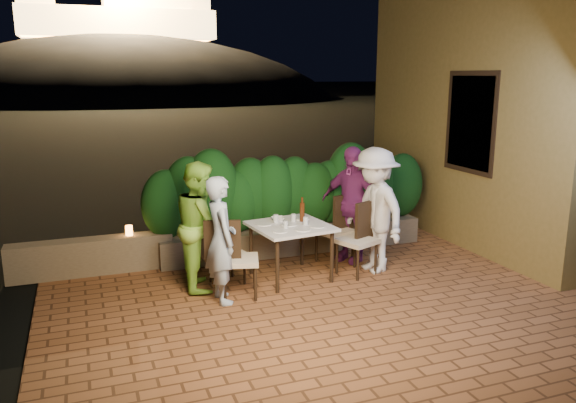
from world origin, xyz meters
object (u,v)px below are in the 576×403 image
dining_table (291,252)px  chair_left_back (227,252)px  diner_green (201,225)px  diner_purple (351,204)px  beer_bottle (302,209)px  diner_blue (221,240)px  chair_right_front (357,239)px  parapet_lamp (129,231)px  bowl (278,219)px  chair_left_front (240,258)px  diner_white (375,210)px  chair_right_back (335,230)px

dining_table → chair_left_back: bearing=173.2°
diner_green → diner_purple: bearing=-75.8°
beer_bottle → diner_blue: 1.40m
chair_right_front → parapet_lamp: chair_right_front is taller
bowl → chair_left_front: chair_left_front is taller
diner_purple → diner_green: bearing=-114.6°
chair_left_front → diner_white: size_ratio=0.56×
chair_right_front → parapet_lamp: bearing=-46.0°
chair_left_front → diner_green: diner_green is taller
chair_right_back → diner_purple: diner_purple is taller
beer_bottle → chair_left_front: beer_bottle is taller
beer_bottle → chair_right_front: size_ratio=0.34×
dining_table → bowl: size_ratio=5.15×
chair_left_back → chair_left_front: bearing=-100.0°
dining_table → diner_white: diner_white is taller
chair_left_front → diner_purple: bearing=37.4°
chair_left_back → diner_green: 0.51m
bowl → chair_right_back: size_ratio=0.19×
chair_right_front → diner_blue: bearing=-14.2°
diner_white → diner_purple: bearing=-177.3°
beer_bottle → diner_white: 1.02m
diner_purple → chair_left_back: bearing=-113.3°
beer_bottle → diner_purple: size_ratio=0.20×
diner_green → diner_white: diner_white is taller
chair_left_back → diner_blue: size_ratio=0.56×
dining_table → diner_white: 1.31m
diner_blue → parapet_lamp: (-0.95, 1.57, -0.21)m
bowl → chair_right_front: bearing=-24.3°
bowl → diner_white: 1.34m
diner_blue → parapet_lamp: bearing=28.9°
diner_purple → parapet_lamp: bearing=-135.1°
diner_blue → parapet_lamp: diner_blue is taller
beer_bottle → chair_right_back: (0.63, 0.28, -0.42)m
bowl → diner_blue: 1.22m
chair_right_front → diner_purple: 0.69m
beer_bottle → bowl: beer_bottle is taller
beer_bottle → chair_right_back: bearing=23.7°
diner_white → diner_purple: 0.53m
bowl → parapet_lamp: bowl is taller
chair_right_front → chair_right_back: chair_right_front is taller
dining_table → diner_purple: bearing=20.0°
dining_table → beer_bottle: beer_bottle is taller
chair_right_front → chair_right_back: (-0.07, 0.56, -0.00)m
dining_table → diner_purple: 1.27m
dining_table → chair_left_back: (-0.86, 0.10, 0.06)m
beer_bottle → chair_left_back: (-1.07, -0.01, -0.48)m
diner_green → chair_left_front: bearing=-134.8°
chair_left_back → diner_green: (-0.33, 0.00, 0.39)m
dining_table → parapet_lamp: 2.31m
dining_table → chair_right_front: bearing=-10.3°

